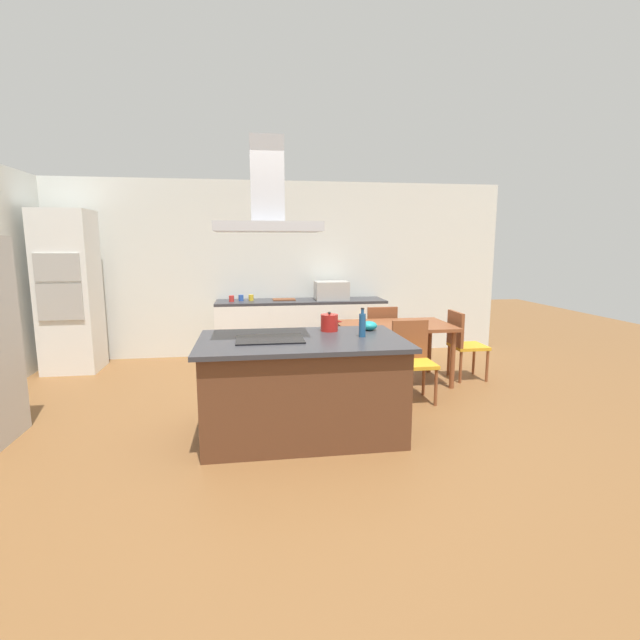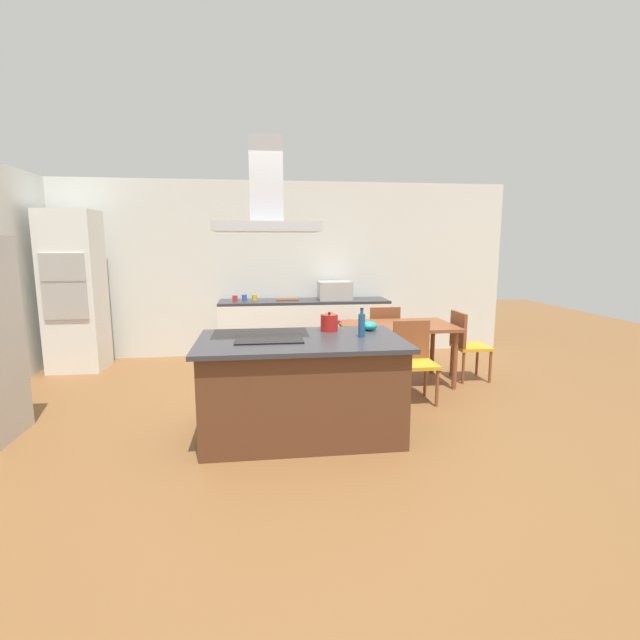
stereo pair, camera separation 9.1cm
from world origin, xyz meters
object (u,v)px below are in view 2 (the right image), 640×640
object	(u,v)px
cooktop	(269,339)
coffee_mug_yellow	(255,297)
mixing_bowl	(369,326)
chair_at_left_end	(325,345)
chair_facing_back_wall	(383,333)
dining_table	(397,331)
range_hood	(266,202)
coffee_mug_red	(235,298)
tea_kettle	(329,323)
countertop_microwave	(335,291)
cutting_board	(287,299)
wall_oven_stack	(74,291)
olive_oil_bottle	(362,325)
chair_facing_island	(414,356)
chair_at_right_end	(465,341)
coffee_mug_blue	(244,298)

from	to	relation	value
cooktop	coffee_mug_yellow	xyz separation A→B (m)	(-0.16, 2.93, 0.04)
mixing_bowl	chair_at_left_end	bearing A→B (deg)	104.03
coffee_mug_yellow	chair_at_left_end	size ratio (longest dim) A/B	0.10
mixing_bowl	chair_at_left_end	xyz separation A→B (m)	(-0.28, 1.13, -0.44)
mixing_bowl	chair_facing_back_wall	distance (m)	1.95
dining_table	range_hood	distance (m)	2.61
coffee_mug_red	chair_at_left_end	bearing A→B (deg)	-50.58
tea_kettle	countertop_microwave	xyz separation A→B (m)	(0.47, 2.55, 0.06)
range_hood	cutting_board	bearing A→B (deg)	83.38
cutting_board	wall_oven_stack	world-z (taller)	wall_oven_stack
olive_oil_bottle	dining_table	distance (m)	1.67
chair_facing_back_wall	dining_table	bearing A→B (deg)	-90.00
wall_oven_stack	range_hood	world-z (taller)	range_hood
cooktop	coffee_mug_yellow	bearing A→B (deg)	93.04
cooktop	tea_kettle	size ratio (longest dim) A/B	2.71
cooktop	chair_facing_island	world-z (taller)	cooktop
olive_oil_bottle	coffee_mug_yellow	xyz separation A→B (m)	(-1.00, 2.93, -0.07)
chair_at_left_end	tea_kettle	bearing A→B (deg)	-95.82
chair_at_right_end	chair_facing_island	world-z (taller)	same
olive_oil_bottle	wall_oven_stack	size ratio (longest dim) A/B	0.12
mixing_bowl	coffee_mug_blue	size ratio (longest dim) A/B	1.83
olive_oil_bottle	chair_facing_island	size ratio (longest dim) A/B	0.30
cooktop	wall_oven_stack	distance (m)	3.72
coffee_mug_blue	chair_at_left_end	size ratio (longest dim) A/B	0.10
cooktop	mixing_bowl	xyz separation A→B (m)	(0.99, 0.32, 0.04)
dining_table	countertop_microwave	bearing A→B (deg)	111.28
chair_at_right_end	tea_kettle	bearing A→B (deg)	-150.22
olive_oil_bottle	chair_facing_island	bearing A→B (deg)	44.88
cooktop	chair_at_right_end	bearing A→B (deg)	29.59
cutting_board	chair_at_left_end	bearing A→B (deg)	-75.95
countertop_microwave	chair_facing_island	distance (m)	2.24
range_hood	chair_at_right_end	bearing A→B (deg)	29.59
coffee_mug_yellow	range_hood	size ratio (longest dim) A/B	0.10
dining_table	wall_oven_stack	bearing A→B (deg)	164.17
range_hood	tea_kettle	bearing A→B (deg)	28.96
chair_at_right_end	dining_table	bearing A→B (deg)	180.00
tea_kettle	cutting_board	distance (m)	2.61
countertop_microwave	dining_table	world-z (taller)	countertop_microwave
olive_oil_bottle	wall_oven_stack	world-z (taller)	wall_oven_stack
mixing_bowl	chair_facing_island	distance (m)	0.90
coffee_mug_blue	chair_facing_back_wall	distance (m)	2.15
mixing_bowl	coffee_mug_yellow	world-z (taller)	same
mixing_bowl	cooktop	bearing A→B (deg)	-162.31
chair_facing_island	olive_oil_bottle	bearing A→B (deg)	-135.12
cooktop	tea_kettle	xyz separation A→B (m)	(0.60, 0.33, 0.08)
range_hood	countertop_microwave	bearing A→B (deg)	69.66
mixing_bowl	olive_oil_bottle	bearing A→B (deg)	-114.80
mixing_bowl	coffee_mug_blue	distance (m)	2.92
cutting_board	chair_at_left_end	world-z (taller)	cutting_board
dining_table	range_hood	size ratio (longest dim) A/B	1.56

